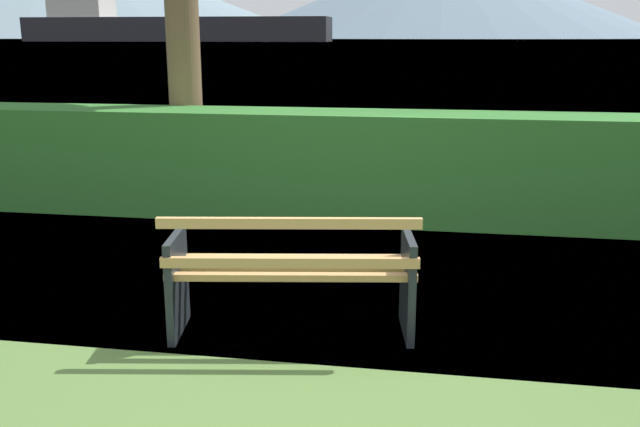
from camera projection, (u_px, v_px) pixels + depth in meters
name	position (u px, v px, depth m)	size (l,w,h in m)	color
ground_plane	(293.00, 330.00, 4.73)	(1400.00, 1400.00, 0.00)	#4C6B33
water_surface	(440.00, 40.00, 300.46)	(620.00, 620.00, 0.00)	slate
park_bench	(292.00, 274.00, 4.57)	(1.67, 0.81, 0.87)	tan
hedge_row	(351.00, 166.00, 7.53)	(12.44, 0.83, 1.15)	#2D6B28
cargo_ship_large	(153.00, 21.00, 222.55)	(98.18, 16.43, 23.09)	#232328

